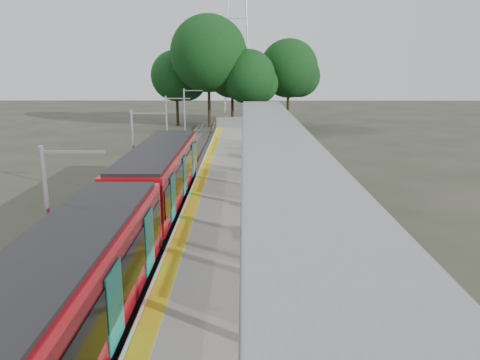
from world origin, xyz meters
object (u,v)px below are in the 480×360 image
Objects in this scene: bench_mid at (304,233)px; bench_far at (265,151)px; train at (128,217)px; info_pillar_far at (268,164)px; litter_bin at (281,203)px; info_pillar_near at (269,246)px.

bench_far is (-0.74, 17.34, 0.00)m from bench_mid.
info_pillar_far is at bearing 62.55° from train.
litter_bin is at bearing -82.84° from bench_far.
info_pillar_far is at bearing -84.25° from bench_far.
bench_far reaches higher than bench_mid.
info_pillar_near reaches higher than bench_far.
info_pillar_far is (-0.05, -5.19, 0.14)m from bench_far.
bench_far is 5.19m from info_pillar_far.
train is 13.10m from info_pillar_far.
train is 7.35m from litter_bin.
info_pillar_near is 0.92× the size of info_pillar_far.
train is 6.86m from bench_mid.
bench_mid is 1.07× the size of info_pillar_near.
train is 15.75× the size of bench_far.
info_pillar_near is at bearing -21.58° from train.
info_pillar_far is 1.74× the size of litter_bin.
litter_bin is at bearing 30.98° from train.
info_pillar_far reaches higher than info_pillar_near.
bench_far is (6.08, 16.81, -0.44)m from train.
info_pillar_near is at bearing -132.79° from bench_mid.
train is 15.86× the size of info_pillar_far.
litter_bin is at bearing -88.72° from info_pillar_far.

